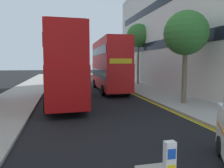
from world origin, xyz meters
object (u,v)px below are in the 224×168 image
at_px(double_decker_bus_away, 63,64).
at_px(pedestrian_far, 129,78).
at_px(double_decker_bus_oncoming, 109,64).
at_px(keep_left_bollard, 169,164).

distance_m(double_decker_bus_away, pedestrian_far, 15.65).
xyz_separation_m(double_decker_bus_away, double_decker_bus_oncoming, (4.98, 6.15, 0.00)).
height_order(double_decker_bus_away, double_decker_bus_oncoming, same).
xyz_separation_m(double_decker_bus_oncoming, pedestrian_far, (4.35, 6.24, -2.04)).
bearing_deg(double_decker_bus_away, keep_left_bollard, -78.61).
relative_size(keep_left_bollard, double_decker_bus_away, 0.10).
xyz_separation_m(double_decker_bus_away, pedestrian_far, (9.33, 12.39, -2.04)).
height_order(double_decker_bus_oncoming, pedestrian_far, double_decker_bus_oncoming).
xyz_separation_m(keep_left_bollard, double_decker_bus_away, (-2.50, 12.40, 2.42)).
bearing_deg(double_decker_bus_oncoming, double_decker_bus_away, -128.97).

